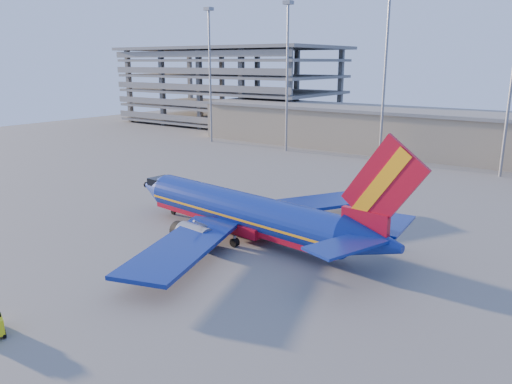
# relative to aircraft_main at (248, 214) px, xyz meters

# --- Properties ---
(ground) EXTENTS (220.00, 220.00, 0.00)m
(ground) POSITION_rel_aircraft_main_xyz_m (-0.03, -0.00, -2.60)
(ground) COLOR slate
(ground) RESTS_ON ground
(terminal_building) EXTENTS (122.00, 16.00, 8.50)m
(terminal_building) POSITION_rel_aircraft_main_xyz_m (9.97, 58.00, 1.71)
(terminal_building) COLOR gray
(terminal_building) RESTS_ON ground
(parking_garage) EXTENTS (62.00, 32.00, 21.40)m
(parking_garage) POSITION_rel_aircraft_main_xyz_m (-62.03, 74.05, 9.13)
(parking_garage) COLOR slate
(parking_garage) RESTS_ON ground
(light_mast_row) EXTENTS (101.60, 1.60, 28.65)m
(light_mast_row) POSITION_rel_aircraft_main_xyz_m (4.97, 46.00, 14.95)
(light_mast_row) COLOR gray
(light_mast_row) RESTS_ON ground
(aircraft_main) EXTENTS (35.94, 34.42, 12.18)m
(aircraft_main) POSITION_rel_aircraft_main_xyz_m (0.00, 0.00, 0.00)
(aircraft_main) COLOR navy
(aircraft_main) RESTS_ON ground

